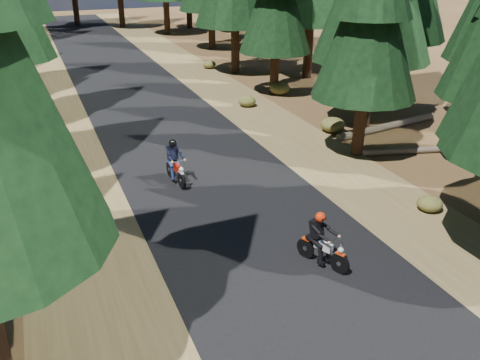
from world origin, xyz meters
name	(u,v)px	position (x,y,z in m)	size (l,w,h in m)	color
ground	(260,236)	(0.00, 0.00, 0.00)	(120.00, 120.00, 0.00)	#4C351B
road	(204,171)	(0.00, 5.00, 0.01)	(6.00, 100.00, 0.01)	black
shoulder_l	(71,192)	(-4.60, 5.00, 0.00)	(3.20, 100.00, 0.01)	brown
shoulder_r	(317,154)	(4.60, 5.00, 0.00)	(3.20, 100.00, 0.01)	brown
log_near	(388,126)	(8.97, 6.54, 0.16)	(0.32, 0.32, 5.77)	#4C4233
log_far	(410,151)	(7.98, 3.76, 0.12)	(0.24, 0.24, 3.84)	#4C4233
understory_shrubs	(214,133)	(1.46, 8.14, 0.28)	(16.04, 31.00, 0.66)	#474C1E
rider_lead	(323,248)	(0.87, -1.90, 0.48)	(1.09, 1.66, 1.43)	beige
rider_follow	(175,169)	(-1.18, 4.43, 0.51)	(0.66, 1.72, 1.50)	#A8180B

